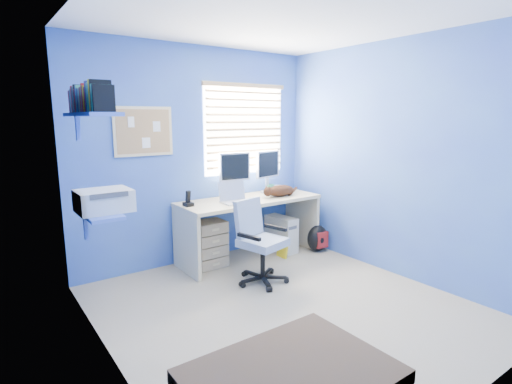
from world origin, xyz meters
TOP-DOWN VIEW (x-y plane):
  - floor at (0.00, 0.00)m, footprint 3.00×3.20m
  - ceiling at (0.00, 0.00)m, footprint 3.00×3.20m
  - wall_back at (0.00, 1.60)m, footprint 3.00×0.01m
  - wall_front at (0.00, -1.60)m, footprint 3.00×0.01m
  - wall_left at (-1.50, 0.00)m, footprint 0.01×3.20m
  - wall_right at (1.50, 0.00)m, footprint 0.01×3.20m
  - desk at (0.49, 1.26)m, footprint 1.74×0.65m
  - laptop at (0.24, 1.14)m, footprint 0.35×0.28m
  - monitor_left at (0.40, 1.46)m, footprint 0.41×0.16m
  - monitor_right at (0.90, 1.44)m, footprint 0.42×0.20m
  - phone at (-0.29, 1.31)m, footprint 0.09×0.11m
  - mug at (0.94, 1.43)m, footprint 0.10×0.09m
  - cd_spindle at (1.09, 1.47)m, footprint 0.13×0.13m
  - cat at (0.88, 1.16)m, footprint 0.39×0.22m
  - tower_pc at (0.97, 1.23)m, footprint 0.23×0.45m
  - drawer_boxes at (-0.05, 1.29)m, footprint 0.35×0.28m
  - yellow_book at (0.83, 1.03)m, footprint 0.03×0.17m
  - backpack at (1.33, 0.94)m, footprint 0.31×0.25m
  - office_chair at (0.16, 0.61)m, footprint 0.60×0.60m
  - window_blinds at (0.65, 1.57)m, footprint 1.15×0.05m
  - corkboard at (-0.65, 1.58)m, footprint 0.64×0.02m
  - wall_shelves at (-1.35, 0.75)m, footprint 0.42×0.90m

SIDE VIEW (x-z plane):
  - floor at x=0.00m, z-range 0.00..0.00m
  - yellow_book at x=0.83m, z-range 0.00..0.24m
  - backpack at x=1.33m, z-range 0.00..0.34m
  - tower_pc at x=0.97m, z-range 0.00..0.45m
  - drawer_boxes at x=-0.05m, z-range 0.00..0.54m
  - office_chair at x=0.16m, z-range -0.11..0.75m
  - desk at x=0.49m, z-range 0.00..0.74m
  - cd_spindle at x=1.09m, z-range 0.74..0.81m
  - mug at x=0.94m, z-range 0.74..0.84m
  - cat at x=0.88m, z-range 0.74..0.88m
  - phone at x=-0.29m, z-range 0.74..0.91m
  - laptop at x=0.24m, z-range 0.74..0.96m
  - monitor_left at x=0.40m, z-range 0.74..1.28m
  - monitor_right at x=0.90m, z-range 0.74..1.28m
  - wall_back at x=0.00m, z-range 0.00..2.50m
  - wall_front at x=0.00m, z-range 0.00..2.50m
  - wall_left at x=-1.50m, z-range 0.00..2.50m
  - wall_right at x=1.50m, z-range 0.00..2.50m
  - wall_shelves at x=-1.35m, z-range 0.91..1.96m
  - corkboard at x=-0.65m, z-range 1.29..1.81m
  - window_blinds at x=0.65m, z-range 1.00..2.10m
  - ceiling at x=0.00m, z-range 2.50..2.50m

